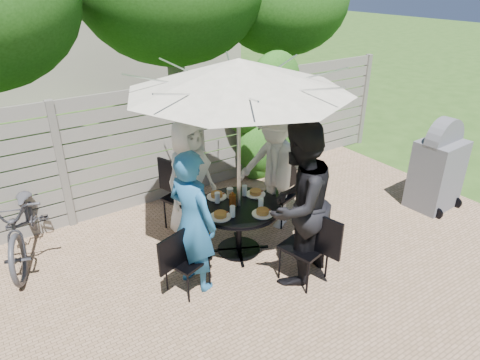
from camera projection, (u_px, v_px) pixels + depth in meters
backyard_envelope at (64, 1)px, 11.55m from camera, size 60.00×60.00×5.00m
patio_table at (239, 220)px, 5.42m from camera, size 1.32×1.32×0.68m
umbrella at (239, 75)px, 4.63m from camera, size 3.24×3.24×2.48m
chair_back at (184, 209)px, 6.03m from camera, size 0.60×0.75×0.98m
person_back at (190, 178)px, 5.73m from camera, size 0.93×0.75×1.64m
chair_left at (187, 272)px, 4.83m from camera, size 0.64×0.50×0.83m
person_left at (193, 222)px, 4.67m from camera, size 0.58×0.71×1.69m
chair_front at (304, 260)px, 4.98m from camera, size 0.55×0.72×0.95m
person_front at (298, 205)px, 4.76m from camera, size 1.13×1.00×1.95m
chair_right at (279, 204)px, 6.21m from camera, size 0.68×0.53×0.88m
person_right at (276, 168)px, 5.84m from camera, size 1.00×1.30×1.78m
plate_back at (217, 195)px, 5.52m from camera, size 0.26×0.26×0.06m
plate_left at (220, 215)px, 5.07m from camera, size 0.26×0.26×0.06m
plate_front at (263, 212)px, 5.13m from camera, size 0.26×0.26×0.06m
plate_right at (256, 193)px, 5.58m from camera, size 0.26×0.26×0.06m
glass_back at (217, 198)px, 5.37m from camera, size 0.07×0.07×0.14m
glass_left at (232, 211)px, 5.06m from camera, size 0.07×0.07×0.14m
glass_front at (261, 203)px, 5.24m from camera, size 0.07×0.07×0.14m
glass_right at (245, 190)px, 5.55m from camera, size 0.07×0.07×0.14m
syrup_jug at (233, 200)px, 5.28m from camera, size 0.09×0.09×0.16m
coffee_cup at (230, 193)px, 5.50m from camera, size 0.08×0.08×0.12m
bicycle at (25, 220)px, 5.38m from camera, size 1.20×1.97×0.98m
bbq_grill at (438, 168)px, 6.42m from camera, size 0.73×0.58×1.44m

